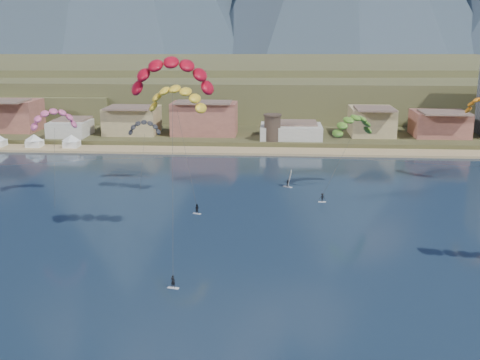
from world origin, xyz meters
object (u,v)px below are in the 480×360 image
at_px(watchtower, 272,127).
at_px(kitesurfer_red, 172,70).
at_px(kitesurfer_green, 353,123).
at_px(kitesurfer_yellow, 177,95).
at_px(windsurfer, 288,182).

distance_m(watchtower, kitesurfer_red, 94.91).
distance_m(kitesurfer_red, kitesurfer_green, 54.75).
bearing_deg(kitesurfer_red, kitesurfer_green, 49.32).
xyz_separation_m(watchtower, kitesurfer_red, (-15.44, -90.53, 23.98)).
relative_size(kitesurfer_red, kitesurfer_green, 1.72).
height_order(kitesurfer_red, kitesurfer_green, kitesurfer_red).
height_order(kitesurfer_yellow, kitesurfer_green, kitesurfer_yellow).
bearing_deg(watchtower, windsurfer, -84.79).
relative_size(kitesurfer_yellow, windsurfer, 6.65).
bearing_deg(kitesurfer_yellow, windsurfer, 25.77).
distance_m(kitesurfer_red, windsurfer, 54.25).
height_order(kitesurfer_red, kitesurfer_yellow, kitesurfer_red).
xyz_separation_m(kitesurfer_red, kitesurfer_green, (34.43, 40.05, -14.43)).
distance_m(watchtower, windsurfer, 49.75).
bearing_deg(windsurfer, kitesurfer_yellow, -154.23).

